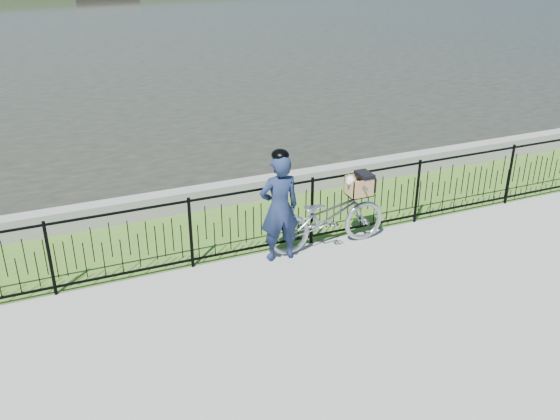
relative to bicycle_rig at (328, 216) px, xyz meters
name	(u,v)px	position (x,y,z in m)	size (l,w,h in m)	color
ground	(295,307)	(-1.18, -1.40, -0.54)	(120.00, 120.00, 0.00)	gray
grass_strip	(234,228)	(-1.18, 1.20, -0.53)	(60.00, 2.00, 0.01)	#3D631F
water	(63,8)	(-1.18, 31.60, -0.54)	(120.00, 120.00, 0.00)	#26261D
quay_wall	(216,195)	(-1.18, 2.20, -0.34)	(60.00, 0.30, 0.40)	gray
fence	(254,222)	(-1.18, 0.20, 0.04)	(14.00, 0.06, 1.15)	black
bicycle_rig	(328,216)	(0.00, 0.00, 0.00)	(2.01, 0.70, 1.20)	#A4A9B0
cyclist	(279,207)	(-0.86, -0.06, 0.34)	(0.64, 0.43, 1.79)	#172240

